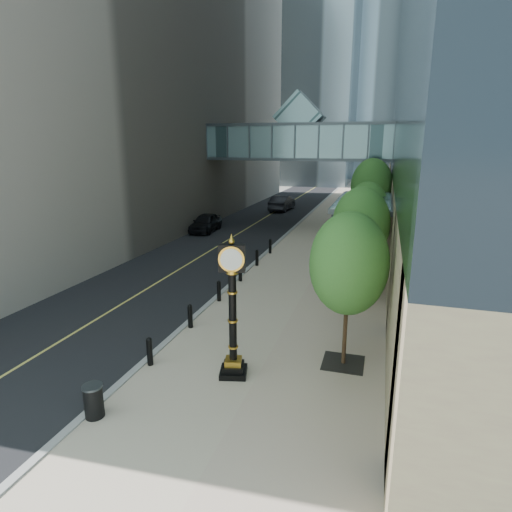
{
  "coord_description": "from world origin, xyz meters",
  "views": [
    {
      "loc": [
        4.53,
        -10.58,
        7.38
      ],
      "look_at": [
        -0.07,
        4.81,
        3.14
      ],
      "focal_mm": 30.0,
      "sensor_mm": 36.0,
      "label": 1
    }
  ],
  "objects_px": {
    "pedestrian": "(358,266)",
    "street_clock": "(233,318)",
    "car_near": "(206,223)",
    "trash_bin": "(94,402)",
    "car_far": "(282,203)"
  },
  "relations": [
    {
      "from": "car_near",
      "to": "car_far",
      "type": "distance_m",
      "value": 13.97
    },
    {
      "from": "car_near",
      "to": "car_far",
      "type": "height_order",
      "value": "car_far"
    },
    {
      "from": "street_clock",
      "to": "trash_bin",
      "type": "relative_size",
      "value": 5.07
    },
    {
      "from": "pedestrian",
      "to": "car_near",
      "type": "height_order",
      "value": "pedestrian"
    },
    {
      "from": "street_clock",
      "to": "pedestrian",
      "type": "height_order",
      "value": "street_clock"
    },
    {
      "from": "street_clock",
      "to": "trash_bin",
      "type": "xyz_separation_m",
      "value": [
        -2.93,
        -3.19,
        -1.53
      ]
    },
    {
      "from": "pedestrian",
      "to": "car_near",
      "type": "bearing_deg",
      "value": -21.54
    },
    {
      "from": "trash_bin",
      "to": "car_far",
      "type": "relative_size",
      "value": 0.17
    },
    {
      "from": "trash_bin",
      "to": "pedestrian",
      "type": "relative_size",
      "value": 0.49
    },
    {
      "from": "trash_bin",
      "to": "car_near",
      "type": "relative_size",
      "value": 0.2
    },
    {
      "from": "street_clock",
      "to": "trash_bin",
      "type": "height_order",
      "value": "street_clock"
    },
    {
      "from": "street_clock",
      "to": "car_near",
      "type": "distance_m",
      "value": 24.0
    },
    {
      "from": "trash_bin",
      "to": "car_far",
      "type": "xyz_separation_m",
      "value": [
        -3.74,
        38.37,
        0.36
      ]
    },
    {
      "from": "trash_bin",
      "to": "pedestrian",
      "type": "xyz_separation_m",
      "value": [
        6.16,
        14.24,
        0.47
      ]
    },
    {
      "from": "pedestrian",
      "to": "street_clock",
      "type": "bearing_deg",
      "value": 90.46
    }
  ]
}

